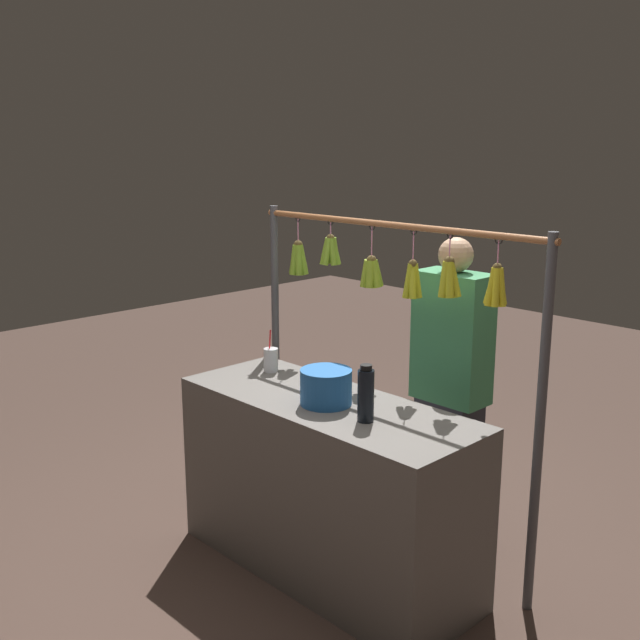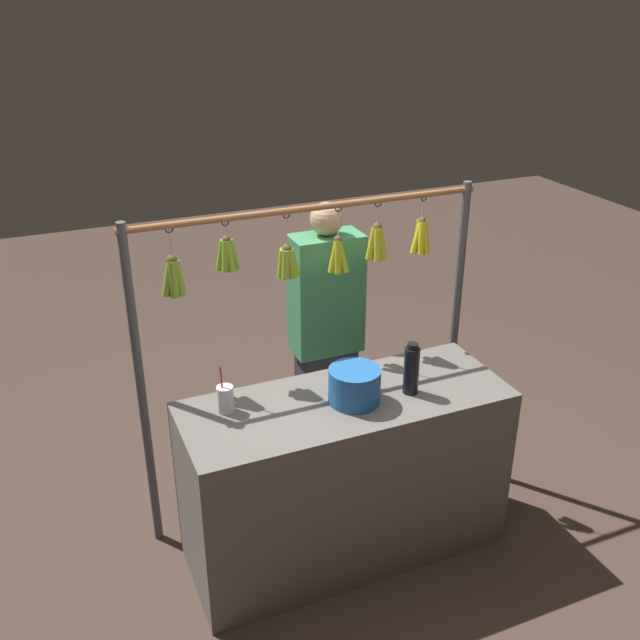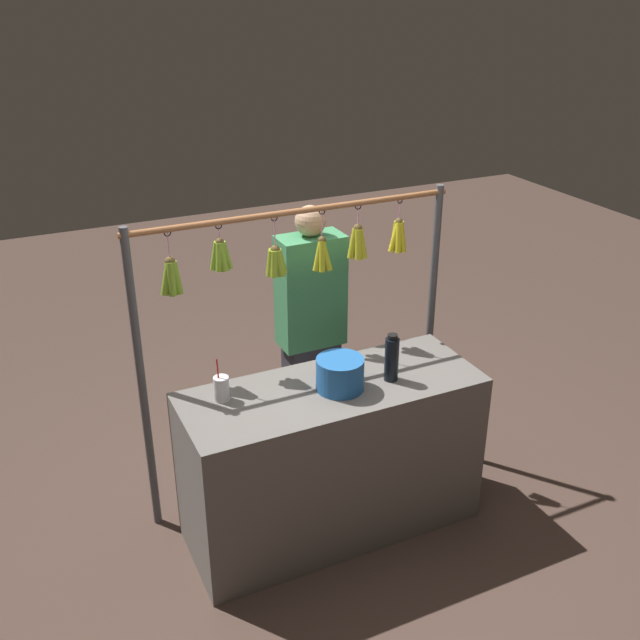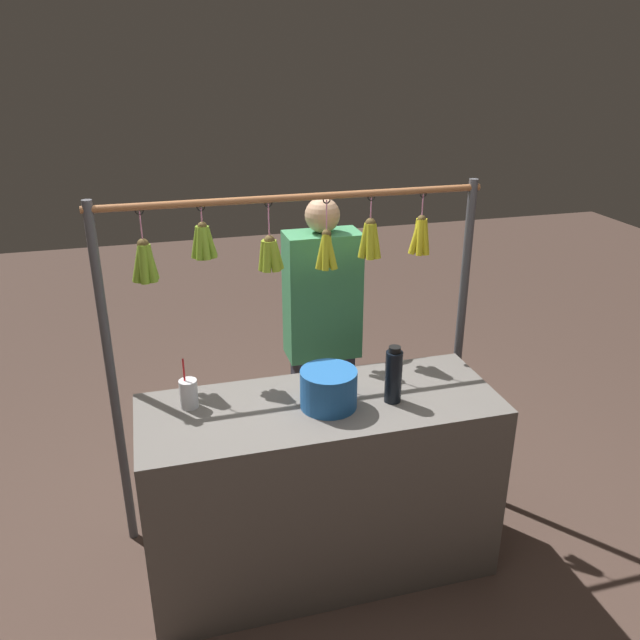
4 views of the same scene
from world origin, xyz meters
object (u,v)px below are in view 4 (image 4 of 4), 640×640
(blue_bucket, at_px, (329,389))
(vendor_person, at_px, (322,348))
(water_bottle, at_px, (393,376))
(drink_cup, at_px, (189,394))

(blue_bucket, distance_m, vendor_person, 0.78)
(water_bottle, distance_m, vendor_person, 0.80)
(vendor_person, bearing_deg, water_bottle, 97.67)
(water_bottle, relative_size, vendor_person, 0.16)
(drink_cup, bearing_deg, blue_bucket, 165.22)
(water_bottle, bearing_deg, drink_cup, -12.06)
(drink_cup, relative_size, vendor_person, 0.14)
(water_bottle, relative_size, blue_bucket, 1.07)
(water_bottle, height_order, vendor_person, vendor_person)
(drink_cup, bearing_deg, vendor_person, -142.11)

